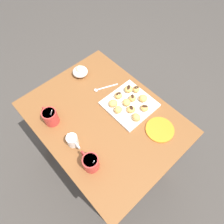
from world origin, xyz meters
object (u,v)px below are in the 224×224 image
object	(u,v)px
beignet_10	(113,103)
beignet_9	(128,89)
beignet_0	(143,98)
beignet_7	(132,98)
beignet_8	(131,109)
beignet_4	(118,110)
coffee_mug_red_right	(50,116)
beignet_2	(136,117)
cream_pitcher_white	(73,140)
dining_table	(104,129)
beignet_1	(144,108)
saucer_orange_left	(160,130)
beignet_5	(136,89)
beignet_3	(127,102)
beignet_6	(118,95)
coffee_mug_red_left	(91,162)
ice_cream_bowl	(80,71)
pastry_plate_square	(129,104)

from	to	relation	value
beignet_10	beignet_9	bearing A→B (deg)	-84.20
beignet_0	beignet_7	distance (m)	0.06
beignet_8	beignet_10	size ratio (longest dim) A/B	0.95
beignet_4	beignet_7	size ratio (longest dim) A/B	1.11
coffee_mug_red_right	beignet_9	distance (m)	0.50
beignet_2	beignet_8	size ratio (longest dim) A/B	1.03
cream_pitcher_white	beignet_10	distance (m)	0.33
dining_table	beignet_10	size ratio (longest dim) A/B	16.86
beignet_4	beignet_9	distance (m)	0.17
beignet_1	cream_pitcher_white	bearing A→B (deg)	75.30
dining_table	beignet_7	distance (m)	0.28
saucer_orange_left	beignet_5	distance (m)	0.30
beignet_2	saucer_orange_left	bearing A→B (deg)	-157.73
beignet_3	saucer_orange_left	bearing A→B (deg)	-175.01
beignet_0	beignet_10	distance (m)	0.19
beignet_6	beignet_9	distance (m)	0.08
beignet_2	beignet_8	xyz separation A→B (m)	(0.06, -0.02, -0.00)
dining_table	cream_pitcher_white	size ratio (longest dim) A/B	8.79
beignet_4	coffee_mug_red_left	bearing A→B (deg)	113.53
coffee_mug_red_left	ice_cream_bowl	world-z (taller)	coffee_mug_red_left
coffee_mug_red_left	beignet_6	world-z (taller)	coffee_mug_red_left
dining_table	beignet_9	xyz separation A→B (m)	(0.03, -0.24, 0.18)
saucer_orange_left	beignet_6	distance (m)	0.32
beignet_9	beignet_8	bearing A→B (deg)	141.01
saucer_orange_left	beignet_0	size ratio (longest dim) A/B	3.16
saucer_orange_left	beignet_7	xyz separation A→B (m)	(0.25, -0.02, 0.03)
beignet_0	beignet_10	bearing A→B (deg)	58.61
beignet_4	beignet_9	world-z (taller)	beignet_4
coffee_mug_red_right	beignet_3	world-z (taller)	coffee_mug_red_right
beignet_3	beignet_9	size ratio (longest dim) A/B	0.97
beignet_5	dining_table	bearing A→B (deg)	91.03
beignet_7	beignet_8	world-z (taller)	beignet_7
saucer_orange_left	beignet_6	size ratio (longest dim) A/B	3.34
coffee_mug_red_left	beignet_4	bearing A→B (deg)	-66.47
saucer_orange_left	beignet_10	xyz separation A→B (m)	(0.30, 0.09, 0.03)
pastry_plate_square	beignet_8	bearing A→B (deg)	142.91
beignet_0	beignet_5	size ratio (longest dim) A/B	1.00
coffee_mug_red_right	beignet_5	size ratio (longest dim) A/B	2.83
beignet_0	beignet_10	size ratio (longest dim) A/B	0.94
beignet_0	beignet_2	bearing A→B (deg)	117.27
saucer_orange_left	beignet_10	bearing A→B (deg)	16.19
beignet_2	beignet_6	size ratio (longest dim) A/B	1.10
cream_pitcher_white	beignet_1	size ratio (longest dim) A/B	2.16
beignet_3	beignet_5	bearing A→B (deg)	-72.48
pastry_plate_square	ice_cream_bowl	distance (m)	0.41
cream_pitcher_white	beignet_9	distance (m)	0.47
beignet_0	beignet_3	xyz separation A→B (m)	(0.05, 0.09, -0.00)
beignet_8	beignet_3	bearing A→B (deg)	-16.75
ice_cream_bowl	beignet_0	distance (m)	0.46
coffee_mug_red_right	beignet_0	world-z (taller)	coffee_mug_red_right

